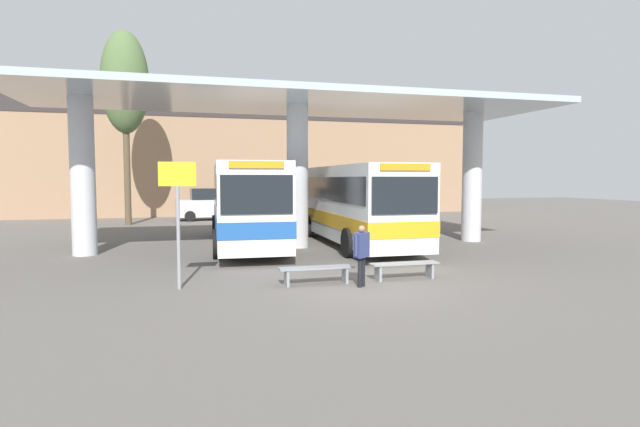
# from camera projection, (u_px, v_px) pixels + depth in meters

# --- Properties ---
(ground_plane) EXTENTS (100.00, 100.00, 0.00)m
(ground_plane) POSITION_uv_depth(u_px,v_px,m) (363.00, 287.00, 12.77)
(ground_plane) COLOR #605B56
(townhouse_backdrop) EXTENTS (40.00, 0.58, 9.51)m
(townhouse_backdrop) POSITION_uv_depth(u_px,v_px,m) (244.00, 141.00, 37.26)
(townhouse_backdrop) COLOR #9E7A5B
(townhouse_backdrop) RESTS_ON ground_plane
(station_canopy) EXTENTS (20.80, 6.90, 5.93)m
(station_canopy) POSITION_uv_depth(u_px,v_px,m) (297.00, 122.00, 19.80)
(station_canopy) COLOR silver
(station_canopy) RESTS_ON ground_plane
(transit_bus_left_bay) EXTENTS (3.06, 11.61, 3.33)m
(transit_bus_left_bay) POSITION_uv_depth(u_px,v_px,m) (245.00, 200.00, 20.83)
(transit_bus_left_bay) COLOR white
(transit_bus_left_bay) RESTS_ON ground_plane
(transit_bus_center_bay) EXTENTS (2.86, 11.06, 3.27)m
(transit_bus_center_bay) POSITION_uv_depth(u_px,v_px,m) (352.00, 201.00, 20.92)
(transit_bus_center_bay) COLOR white
(transit_bus_center_bay) RESTS_ON ground_plane
(waiting_bench_near_pillar) EXTENTS (1.98, 0.44, 0.46)m
(waiting_bench_near_pillar) POSITION_uv_depth(u_px,v_px,m) (316.00, 271.00, 13.06)
(waiting_bench_near_pillar) COLOR gray
(waiting_bench_near_pillar) RESTS_ON ground_plane
(waiting_bench_mid_platform) EXTENTS (1.93, 0.44, 0.46)m
(waiting_bench_mid_platform) POSITION_uv_depth(u_px,v_px,m) (404.00, 267.00, 13.71)
(waiting_bench_mid_platform) COLOR gray
(waiting_bench_mid_platform) RESTS_ON ground_plane
(info_sign_platform) EXTENTS (0.90, 0.09, 3.18)m
(info_sign_platform) POSITION_uv_depth(u_px,v_px,m) (178.00, 199.00, 12.35)
(info_sign_platform) COLOR gray
(info_sign_platform) RESTS_ON ground_plane
(pedestrian_waiting) EXTENTS (0.52, 0.43, 1.58)m
(pedestrian_waiting) POSITION_uv_depth(u_px,v_px,m) (362.00, 250.00, 12.70)
(pedestrian_waiting) COLOR black
(pedestrian_waiting) RESTS_ON ground_plane
(poplar_tree_behind_left) EXTENTS (2.74, 2.74, 11.44)m
(poplar_tree_behind_left) POSITION_uv_depth(u_px,v_px,m) (125.00, 84.00, 29.30)
(poplar_tree_behind_left) COLOR brown
(poplar_tree_behind_left) RESTS_ON ground_plane
(parked_car_street) EXTENTS (4.35, 2.18, 2.12)m
(parked_car_street) POSITION_uv_depth(u_px,v_px,m) (209.00, 205.00, 33.44)
(parked_car_street) COLOR silver
(parked_car_street) RESTS_ON ground_plane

